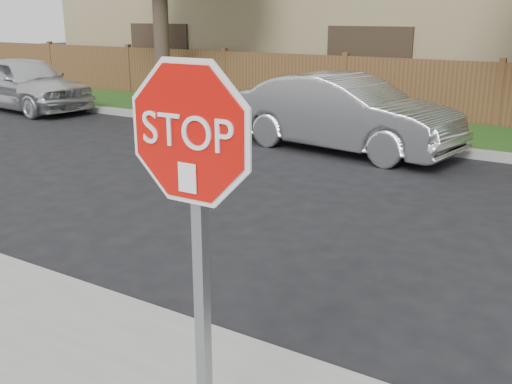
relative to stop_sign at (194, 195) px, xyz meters
The scene contains 7 objects.
ground 2.57m from the stop_sign, 124.57° to the left, with size 90.00×90.00×0.00m, color black.
far_curb 9.84m from the stop_sign, 96.05° to the left, with size 70.00×0.30×0.15m, color gray.
grass_strip 11.46m from the stop_sign, 95.17° to the left, with size 70.00×3.00×0.12m, color #1E4714.
fence 12.96m from the stop_sign, 94.53° to the left, with size 70.00×0.12×1.60m, color brown.
stop_sign is the anchor object (origin of this frame).
sedan_far_left 15.80m from the stop_sign, 146.23° to the left, with size 1.83×4.55×1.55m, color silver.
sedan_left 9.41m from the stop_sign, 109.70° to the left, with size 1.63×4.68×1.54m, color #ABABAF.
Camera 1 is at (2.83, -3.73, 2.71)m, focal length 42.00 mm.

